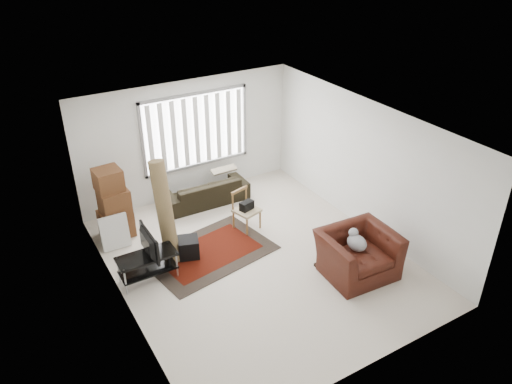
{
  "coord_description": "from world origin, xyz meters",
  "views": [
    {
      "loc": [
        -3.91,
        -6.55,
        5.71
      ],
      "look_at": [
        0.37,
        0.65,
        1.05
      ],
      "focal_mm": 35.0,
      "sensor_mm": 36.0,
      "label": 1
    }
  ],
  "objects_px": {
    "sofa": "(205,188)",
    "side_chair": "(246,208)",
    "armchair": "(358,251)",
    "tv_stand": "(147,262)",
    "moving_boxes": "(114,206)"
  },
  "relations": [
    {
      "from": "tv_stand",
      "to": "sofa",
      "type": "xyz_separation_m",
      "value": [
        2.07,
        1.96,
        -0.01
      ]
    },
    {
      "from": "sofa",
      "to": "side_chair",
      "type": "bearing_deg",
      "value": 101.53
    },
    {
      "from": "side_chair",
      "to": "armchair",
      "type": "distance_m",
      "value": 2.51
    },
    {
      "from": "tv_stand",
      "to": "moving_boxes",
      "type": "bearing_deg",
      "value": 91.64
    },
    {
      "from": "moving_boxes",
      "to": "sofa",
      "type": "xyz_separation_m",
      "value": [
        2.12,
        0.28,
        -0.32
      ]
    },
    {
      "from": "moving_boxes",
      "to": "side_chair",
      "type": "bearing_deg",
      "value": -25.19
    },
    {
      "from": "sofa",
      "to": "armchair",
      "type": "bearing_deg",
      "value": 109.73
    },
    {
      "from": "side_chair",
      "to": "sofa",
      "type": "bearing_deg",
      "value": 83.94
    },
    {
      "from": "tv_stand",
      "to": "side_chair",
      "type": "height_order",
      "value": "side_chair"
    },
    {
      "from": "sofa",
      "to": "tv_stand",
      "type": "bearing_deg",
      "value": 44.77
    },
    {
      "from": "moving_boxes",
      "to": "armchair",
      "type": "xyz_separation_m",
      "value": [
        3.35,
        -3.42,
        -0.21
      ]
    },
    {
      "from": "moving_boxes",
      "to": "sofa",
      "type": "bearing_deg",
      "value": 7.5
    },
    {
      "from": "moving_boxes",
      "to": "tv_stand",
      "type": "bearing_deg",
      "value": -88.36
    },
    {
      "from": "tv_stand",
      "to": "armchair",
      "type": "distance_m",
      "value": 3.74
    },
    {
      "from": "sofa",
      "to": "side_chair",
      "type": "relative_size",
      "value": 2.23
    }
  ]
}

